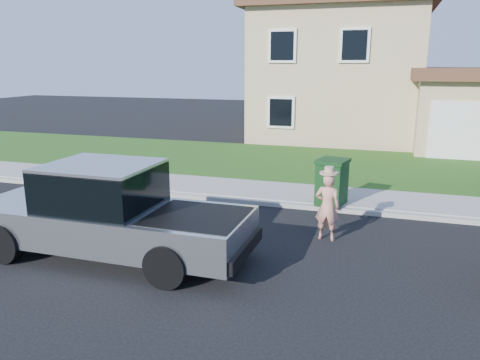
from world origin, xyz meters
The scene contains 8 objects.
ground centered at (0.00, 0.00, 0.00)m, with size 80.00×80.00×0.00m, color black.
curb centered at (1.00, 2.90, 0.06)m, with size 40.00×0.20×0.12m, color gray.
sidewalk centered at (1.00, 4.00, 0.07)m, with size 40.00×2.00×0.15m, color gray.
lawn centered at (1.00, 8.50, 0.05)m, with size 40.00×7.00×0.10m, color #173D11.
house centered at (1.31, 16.38, 3.17)m, with size 14.00×11.30×6.85m.
pickup_truck centered at (-2.61, -1.43, 0.89)m, with size 5.83×2.25×1.91m.
woman centered at (1.46, 0.80, 0.79)m, with size 0.58×0.41×1.66m.
trash_bin centered at (1.29, 3.10, 0.76)m, with size 0.91×0.99×1.21m.
Camera 1 is at (2.57, -9.15, 3.81)m, focal length 35.00 mm.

